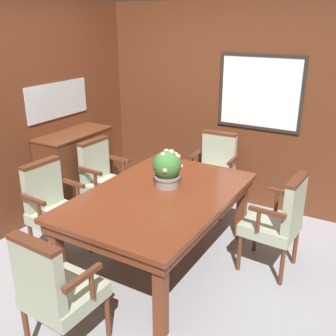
# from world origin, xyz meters

# --- Properties ---
(ground_plane) EXTENTS (14.00, 14.00, 0.00)m
(ground_plane) POSITION_xyz_m (0.00, 0.00, 0.00)
(ground_plane) COLOR #93969E
(wall_back) EXTENTS (7.20, 0.08, 2.45)m
(wall_back) POSITION_xyz_m (0.00, 1.93, 1.23)
(wall_back) COLOR #5B2D19
(wall_back) RESTS_ON ground_plane
(wall_left) EXTENTS (0.08, 7.20, 2.45)m
(wall_left) POSITION_xyz_m (-1.61, 0.00, 1.23)
(wall_left) COLOR #5B2D19
(wall_left) RESTS_ON ground_plane
(dining_table) EXTENTS (1.24, 1.87, 0.73)m
(dining_table) POSITION_xyz_m (0.12, 0.21, 0.64)
(dining_table) COLOR maroon
(dining_table) RESTS_ON ground_plane
(chair_left_near) EXTENTS (0.50, 0.53, 0.96)m
(chair_left_near) POSITION_xyz_m (-0.87, -0.20, 0.54)
(chair_left_near) COLOR #562B19
(chair_left_near) RESTS_ON ground_plane
(chair_left_far) EXTENTS (0.49, 0.53, 0.96)m
(chair_left_far) POSITION_xyz_m (-0.90, 0.62, 0.54)
(chair_left_far) COLOR #562B19
(chair_left_far) RESTS_ON ground_plane
(chair_head_far) EXTENTS (0.52, 0.49, 0.96)m
(chair_head_far) POSITION_xyz_m (0.09, 1.53, 0.54)
(chair_head_far) COLOR #562B19
(chair_head_far) RESTS_ON ground_plane
(chair_head_near) EXTENTS (0.53, 0.49, 0.96)m
(chair_head_near) POSITION_xyz_m (0.09, -1.10, 0.54)
(chair_head_near) COLOR #562B19
(chair_head_near) RESTS_ON ground_plane
(chair_right_far) EXTENTS (0.50, 0.53, 0.96)m
(chair_right_far) POSITION_xyz_m (1.12, 0.64, 0.54)
(chair_right_far) COLOR #562B19
(chair_right_far) RESTS_ON ground_plane
(potted_plant) EXTENTS (0.29, 0.29, 0.37)m
(potted_plant) POSITION_xyz_m (0.09, 0.39, 0.91)
(potted_plant) COLOR gray
(potted_plant) RESTS_ON dining_table
(sideboard_cabinet) EXTENTS (0.44, 0.96, 0.98)m
(sideboard_cabinet) POSITION_xyz_m (-1.37, 0.68, 0.49)
(sideboard_cabinet) COLOR #512816
(sideboard_cabinet) RESTS_ON ground_plane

